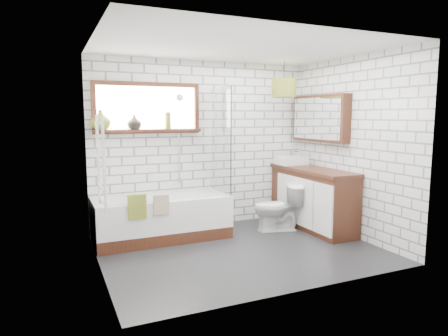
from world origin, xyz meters
name	(u,v)px	position (x,y,z in m)	size (l,w,h in m)	color
floor	(241,251)	(0.00, 0.00, -0.01)	(3.40, 2.60, 0.01)	black
ceiling	(242,47)	(0.00, 0.00, 2.50)	(3.40, 2.60, 0.01)	white
wall_back	(203,145)	(0.00, 1.30, 1.25)	(3.40, 0.01, 2.50)	white
wall_front	(303,164)	(0.00, -1.30, 1.25)	(3.40, 0.01, 2.50)	white
wall_left	(96,158)	(-1.70, 0.00, 1.25)	(0.01, 2.60, 2.50)	white
wall_right	(351,147)	(1.70, 0.00, 1.25)	(0.01, 2.60, 2.50)	white
window	(148,108)	(-0.85, 1.26, 1.80)	(1.52, 0.16, 0.68)	#33170E
towel_radiator	(101,162)	(-1.66, 0.00, 1.20)	(0.06, 0.52, 1.00)	white
mirror_cabinet	(320,118)	(1.62, 0.60, 1.65)	(0.16, 1.20, 0.70)	#33170E
shower_riser	(179,139)	(-0.40, 1.26, 1.35)	(0.02, 0.02, 1.30)	silver
bathtub	(162,217)	(-0.78, 0.90, 0.29)	(1.82, 0.80, 0.59)	white
shower_screen	(220,140)	(0.11, 0.90, 1.34)	(0.02, 0.72, 1.50)	white
towel_green	(137,207)	(-1.19, 0.50, 0.57)	(0.23, 0.06, 0.31)	olive
towel_beige	(161,205)	(-0.89, 0.50, 0.57)	(0.20, 0.05, 0.26)	tan
vanity	(312,198)	(1.44, 0.49, 0.46)	(0.52, 1.60, 0.92)	#33170E
basin	(291,161)	(1.38, 0.99, 0.98)	(0.42, 0.37, 0.12)	white
tap	(300,156)	(1.54, 0.99, 1.05)	(0.03, 0.03, 0.16)	silver
toilet	(277,208)	(0.88, 0.58, 0.34)	(0.68, 0.39, 0.69)	white
vase_olive	(101,121)	(-1.50, 1.23, 1.61)	(0.26, 0.26, 0.27)	olive
vase_dark	(134,124)	(-1.05, 1.23, 1.58)	(0.20, 0.20, 0.20)	black
bottle	(168,122)	(-0.57, 1.23, 1.60)	(0.08, 0.08, 0.24)	olive
pendant	(284,88)	(1.10, 0.79, 2.10)	(0.36, 0.36, 0.27)	olive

